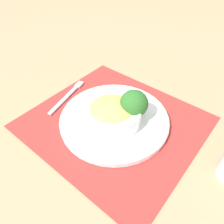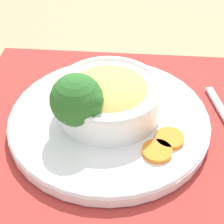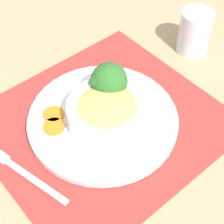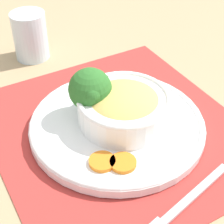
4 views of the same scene
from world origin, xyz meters
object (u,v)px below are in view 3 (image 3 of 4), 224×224
(bowl, at_px, (107,111))
(broccoli_floret, at_px, (109,81))
(water_glass, at_px, (194,34))
(fork, at_px, (22,171))

(bowl, distance_m, broccoli_floret, 0.07)
(bowl, distance_m, water_glass, 0.33)
(broccoli_floret, xyz_separation_m, fork, (-0.24, -0.00, -0.07))
(water_glass, bearing_deg, broccoli_floret, 176.91)
(bowl, bearing_deg, broccoli_floret, 41.82)
(bowl, height_order, water_glass, water_glass)
(water_glass, xyz_separation_m, fork, (-0.53, 0.01, -0.04))
(bowl, relative_size, broccoli_floret, 1.75)
(broccoli_floret, bearing_deg, water_glass, -3.09)
(broccoli_floret, relative_size, water_glass, 0.87)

